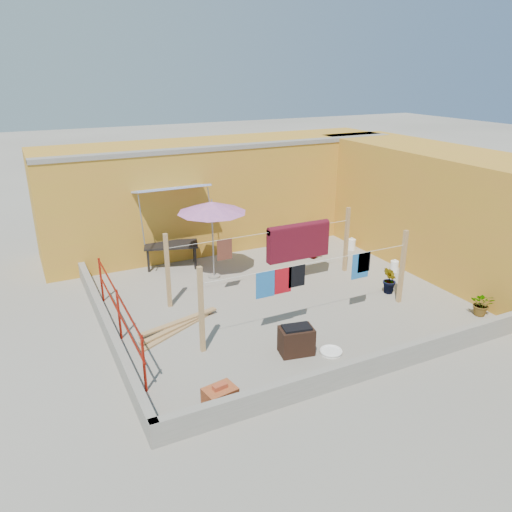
# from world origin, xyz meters

# --- Properties ---
(ground) EXTENTS (80.00, 80.00, 0.00)m
(ground) POSITION_xyz_m (0.00, 0.00, 0.00)
(ground) COLOR #9E998E
(ground) RESTS_ON ground
(wall_back) EXTENTS (11.00, 3.27, 3.21)m
(wall_back) POSITION_xyz_m (0.50, 4.69, 1.61)
(wall_back) COLOR #BF7E2A
(wall_back) RESTS_ON ground
(wall_right) EXTENTS (2.40, 9.00, 3.20)m
(wall_right) POSITION_xyz_m (5.20, 0.00, 1.60)
(wall_right) COLOR #BF7E2A
(wall_right) RESTS_ON ground
(parapet_front) EXTENTS (8.30, 0.16, 0.44)m
(parapet_front) POSITION_xyz_m (0.00, -3.58, 0.22)
(parapet_front) COLOR gray
(parapet_front) RESTS_ON ground
(parapet_left) EXTENTS (0.16, 7.30, 0.44)m
(parapet_left) POSITION_xyz_m (-4.08, 0.00, 0.22)
(parapet_left) COLOR gray
(parapet_left) RESTS_ON ground
(red_railing) EXTENTS (0.05, 4.20, 1.10)m
(red_railing) POSITION_xyz_m (-3.85, -0.20, 0.72)
(red_railing) COLOR #A61D10
(red_railing) RESTS_ON ground
(clothesline_rig) EXTENTS (5.09, 2.35, 1.80)m
(clothesline_rig) POSITION_xyz_m (0.78, 0.54, 1.05)
(clothesline_rig) COLOR tan
(clothesline_rig) RESTS_ON ground
(patio_umbrella) EXTENTS (2.03, 2.03, 2.15)m
(patio_umbrella) POSITION_xyz_m (-0.92, 1.97, 1.93)
(patio_umbrella) COLOR gray
(patio_umbrella) RESTS_ON ground
(outdoor_table) EXTENTS (1.61, 1.12, 0.68)m
(outdoor_table) POSITION_xyz_m (-1.69, 3.20, 0.62)
(outdoor_table) COLOR black
(outdoor_table) RESTS_ON ground
(brick_stack) EXTENTS (0.58, 0.46, 0.45)m
(brick_stack) POSITION_xyz_m (-2.87, -3.20, 0.20)
(brick_stack) COLOR #AF4F28
(brick_stack) RESTS_ON ground
(lumber_pile) EXTENTS (2.00, 1.05, 0.13)m
(lumber_pile) POSITION_xyz_m (-2.69, -0.33, 0.06)
(lumber_pile) COLOR tan
(lumber_pile) RESTS_ON ground
(brazier) EXTENTS (0.72, 0.55, 0.59)m
(brazier) POSITION_xyz_m (-0.88, -2.29, 0.29)
(brazier) COLOR black
(brazier) RESTS_ON ground
(white_basin) EXTENTS (0.45, 0.45, 0.08)m
(white_basin) POSITION_xyz_m (-0.28, -2.61, 0.04)
(white_basin) COLOR white
(white_basin) RESTS_ON ground
(water_jug_a) EXTENTS (0.22, 0.22, 0.34)m
(water_jug_a) POSITION_xyz_m (3.70, 0.15, 0.15)
(water_jug_a) COLOR white
(water_jug_a) RESTS_ON ground
(water_jug_b) EXTENTS (0.24, 0.24, 0.38)m
(water_jug_b) POSITION_xyz_m (3.70, 2.11, 0.17)
(water_jug_b) COLOR white
(water_jug_b) RESTS_ON ground
(green_hose) EXTENTS (0.54, 0.54, 0.08)m
(green_hose) POSITION_xyz_m (3.15, 3.11, 0.04)
(green_hose) COLOR #19731F
(green_hose) RESTS_ON ground
(plant_back_a) EXTENTS (0.79, 0.75, 0.69)m
(plant_back_a) POSITION_xyz_m (1.77, 3.20, 0.35)
(plant_back_a) COLOR #245F1B
(plant_back_a) RESTS_ON ground
(plant_back_b) EXTENTS (0.50, 0.50, 0.71)m
(plant_back_b) POSITION_xyz_m (3.00, 3.20, 0.35)
(plant_back_b) COLOR #245F1B
(plant_back_b) RESTS_ON ground
(plant_right_a) EXTENTS (0.58, 0.50, 0.93)m
(plant_right_a) POSITION_xyz_m (2.26, 1.99, 0.46)
(plant_right_a) COLOR #245F1B
(plant_right_a) RESTS_ON ground
(plant_right_b) EXTENTS (0.44, 0.48, 0.72)m
(plant_right_b) POSITION_xyz_m (2.60, -0.93, 0.36)
(plant_right_b) COLOR #245F1B
(plant_right_b) RESTS_ON ground
(plant_right_c) EXTENTS (0.65, 0.66, 0.56)m
(plant_right_c) POSITION_xyz_m (3.70, -2.76, 0.28)
(plant_right_c) COLOR #245F1B
(plant_right_c) RESTS_ON ground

